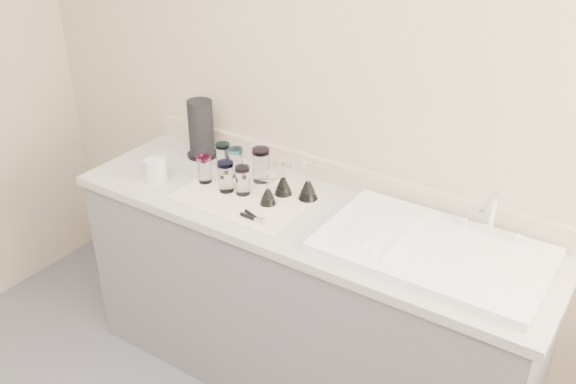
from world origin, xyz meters
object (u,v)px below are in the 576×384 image
Objects in this scene: goblet_back_left at (283,184)px; tumbler_purple at (261,165)px; tumbler_magenta at (205,169)px; paper_towel_roll at (201,129)px; tumbler_blue at (226,176)px; tumbler_cyan at (236,162)px; goblet_front_left at (268,194)px; tumbler_lavender at (243,180)px; white_mug at (155,170)px; goblet_back_right at (308,187)px; tumbler_teal at (223,157)px; can_opener at (254,218)px; sink_unit at (434,249)px.

tumbler_purple is at bearing 162.80° from goblet_back_left.
paper_towel_roll is (-0.20, 0.21, 0.07)m from tumbler_magenta.
tumbler_cyan is at bearing 111.01° from tumbler_blue.
goblet_back_left is 0.11m from goblet_front_left.
tumbler_lavender reaches higher than white_mug.
goblet_back_right is at bearing 15.21° from tumbler_magenta.
tumbler_lavender reaches higher than tumbler_magenta.
tumbler_lavender is at bearing -27.48° from paper_towel_roll.
tumbler_magenta is 0.36m from goblet_back_left.
tumbler_purple is at bearing 91.54° from tumbler_lavender.
goblet_back_left reaches higher than tumbler_teal.
tumbler_cyan is 0.36m from white_mug.
tumbler_blue is 0.25m from goblet_back_left.
tumbler_lavender is at bearing 1.62° from tumbler_magenta.
tumbler_blue is 0.28m from can_opener.
tumbler_magenta is at bearing -178.38° from tumbler_lavender.
tumbler_purple is at bearing 65.46° from tumbler_blue.
goblet_back_right is (0.11, 0.02, 0.00)m from goblet_back_left.
tumbler_teal is at bearing 173.73° from tumbler_cyan.
can_opener is at bearing -59.70° from tumbler_purple.
white_mug is at bearing -165.69° from tumbler_lavender.
white_mug is at bearing -148.88° from tumbler_purple.
tumbler_blue reaches higher than goblet_front_left.
goblet_back_left is (0.14, 0.09, -0.02)m from tumbler_lavender.
tumbler_cyan is 0.18m from tumbler_lavender.
can_opener is 0.83× the size of white_mug.
tumbler_magenta is (0.00, -0.14, -0.00)m from tumbler_teal.
tumbler_teal is 0.85× the size of tumbler_purple.
tumbler_purple is 0.25m from tumbler_magenta.
tumbler_cyan is at bearing -6.27° from tumbler_teal.
goblet_back_left is (0.35, 0.10, -0.01)m from tumbler_magenta.
white_mug is (-0.54, -0.09, -0.00)m from goblet_front_left.
goblet_back_right is (0.38, -0.00, -0.01)m from tumbler_cyan.
goblet_back_left is at bearing -5.86° from tumbler_teal.
can_opener is (0.17, -0.29, -0.07)m from tumbler_purple.
tumbler_magenta is at bearing 179.10° from goblet_front_left.
tumbler_lavender reaches higher than can_opener.
goblet_back_right is 0.17m from goblet_front_left.
tumbler_teal is at bearing 148.08° from tumbler_lavender.
tumbler_teal is 0.08m from tumbler_cyan.
tumbler_blue is at bearing -178.31° from goblet_front_left.
can_opener is (0.37, -0.14, -0.05)m from tumbler_magenta.
tumbler_cyan is 0.47× the size of paper_towel_roll.
goblet_back_right is (0.33, 0.14, -0.02)m from tumbler_blue.
can_opener is at bearing -42.55° from tumbler_cyan.
goblet_back_right reaches higher than tumbler_cyan.
tumbler_lavender is 0.85× the size of white_mug.
can_opener is at bearing -108.48° from goblet_back_right.
sink_unit reaches higher than white_mug.
tumbler_blue is 0.22m from goblet_front_left.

